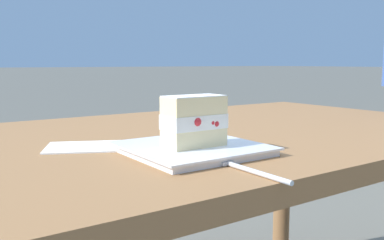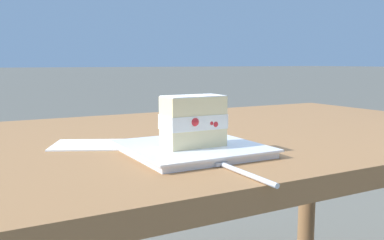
{
  "view_description": "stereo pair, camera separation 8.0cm",
  "coord_description": "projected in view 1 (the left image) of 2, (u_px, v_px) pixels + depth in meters",
  "views": [
    {
      "loc": [
        -0.58,
        -0.86,
        0.87
      ],
      "look_at": [
        -0.12,
        -0.2,
        0.76
      ],
      "focal_mm": 39.83,
      "sensor_mm": 36.0,
      "label": 1
    },
    {
      "loc": [
        -0.51,
        -0.9,
        0.87
      ],
      "look_at": [
        -0.12,
        -0.2,
        0.76
      ],
      "focal_mm": 39.83,
      "sensor_mm": 36.0,
      "label": 2
    }
  ],
  "objects": [
    {
      "name": "cake_slice",
      "position": [
        194.0,
        121.0,
        0.79
      ],
      "size": [
        0.12,
        0.07,
        0.09
      ],
      "color": "beige",
      "rests_on": "dessert_plate"
    },
    {
      "name": "patio_table",
      "position": [
        187.0,
        165.0,
        1.06
      ],
      "size": [
        1.63,
        0.89,
        0.7
      ],
      "color": "olive",
      "rests_on": "ground"
    },
    {
      "name": "dessert_fork",
      "position": [
        246.0,
        169.0,
        0.67
      ],
      "size": [
        0.02,
        0.17,
        0.01
      ],
      "color": "silver",
      "rests_on": "patio_table"
    },
    {
      "name": "paper_napkin",
      "position": [
        84.0,
        147.0,
        0.86
      ],
      "size": [
        0.19,
        0.17,
        0.0
      ],
      "color": "white",
      "rests_on": "patio_table"
    },
    {
      "name": "dessert_plate",
      "position": [
        192.0,
        149.0,
        0.81
      ],
      "size": [
        0.24,
        0.24,
        0.02
      ],
      "color": "white",
      "rests_on": "patio_table"
    }
  ]
}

